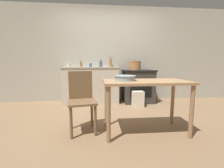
% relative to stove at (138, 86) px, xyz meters
% --- Properties ---
extents(ground_plane, '(14.00, 14.00, 0.00)m').
position_rel_stove_xyz_m(ground_plane, '(-0.78, -1.26, -0.43)').
color(ground_plane, '#896B4C').
extents(wall_back, '(8.00, 0.07, 2.55)m').
position_rel_stove_xyz_m(wall_back, '(-0.78, 0.33, 0.84)').
color(wall_back, '#B2AD9E').
rests_on(wall_back, ground_plane).
extents(counter_cabinet, '(1.44, 0.55, 0.94)m').
position_rel_stove_xyz_m(counter_cabinet, '(-1.24, 0.03, 0.04)').
color(counter_cabinet, beige).
rests_on(counter_cabinet, ground_plane).
extents(stove, '(0.81, 0.62, 0.86)m').
position_rel_stove_xyz_m(stove, '(0.00, 0.00, 0.00)').
color(stove, '#38332D').
rests_on(stove, ground_plane).
extents(work_table, '(1.22, 0.62, 0.78)m').
position_rel_stove_xyz_m(work_table, '(-0.37, -1.77, 0.23)').
color(work_table, '#A87F56').
rests_on(work_table, ground_plane).
extents(chair, '(0.47, 0.47, 0.91)m').
position_rel_stove_xyz_m(chair, '(-1.31, -1.63, 0.06)').
color(chair, brown).
rests_on(chair, ground_plane).
extents(flour_sack, '(0.26, 0.18, 0.37)m').
position_rel_stove_xyz_m(flour_sack, '(-0.12, -0.46, -0.24)').
color(flour_sack, beige).
rests_on(flour_sack, ground_plane).
extents(stock_pot, '(0.30, 0.30, 0.25)m').
position_rel_stove_xyz_m(stock_pot, '(-0.10, -0.03, 0.54)').
color(stock_pot, '#B77A47').
rests_on(stock_pot, stove).
extents(mixing_bowl_large, '(0.31, 0.31, 0.07)m').
position_rel_stove_xyz_m(mixing_bowl_large, '(-0.66, -1.71, 0.39)').
color(mixing_bowl_large, '#93A8B2').
rests_on(mixing_bowl_large, work_table).
extents(bottle_far_left, '(0.08, 0.08, 0.27)m').
position_rel_stove_xyz_m(bottle_far_left, '(-0.72, 0.20, 0.61)').
color(bottle_far_left, olive).
rests_on(bottle_far_left, counter_cabinet).
extents(bottle_left, '(0.08, 0.08, 0.20)m').
position_rel_stove_xyz_m(bottle_left, '(-0.98, 0.14, 0.59)').
color(bottle_left, '#3D5675').
rests_on(bottle_left, counter_cabinet).
extents(bottle_mid_left, '(0.06, 0.06, 0.18)m').
position_rel_stove_xyz_m(bottle_mid_left, '(-1.49, 0.06, 0.58)').
color(bottle_mid_left, olive).
rests_on(bottle_mid_left, counter_cabinet).
extents(cup_center_left, '(0.09, 0.09, 0.09)m').
position_rel_stove_xyz_m(cup_center_left, '(-1.76, -0.13, 0.56)').
color(cup_center_left, silver).
rests_on(cup_center_left, counter_cabinet).
extents(cup_center, '(0.08, 0.08, 0.09)m').
position_rel_stove_xyz_m(cup_center, '(-1.24, -0.10, 0.55)').
color(cup_center, '#4C6B99').
rests_on(cup_center, counter_cabinet).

